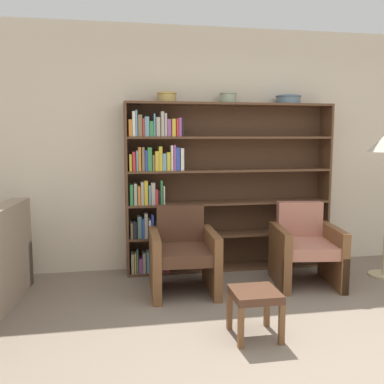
{
  "coord_description": "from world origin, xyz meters",
  "views": [
    {
      "loc": [
        -1.38,
        -2.39,
        1.52
      ],
      "look_at": [
        -0.6,
        1.96,
        0.95
      ],
      "focal_mm": 40.0,
      "sensor_mm": 36.0,
      "label": 1
    }
  ],
  "objects": [
    {
      "name": "armchair_cushioned",
      "position": [
        0.54,
        1.67,
        0.38
      ],
      "size": [
        0.73,
        0.76,
        0.83
      ],
      "rotation": [
        0.0,
        0.0,
        3.01
      ],
      "color": "brown",
      "rests_on": "ground"
    },
    {
      "name": "bowl_stoneware",
      "position": [
        -0.13,
        2.3,
        1.96
      ],
      "size": [
        0.2,
        0.2,
        0.12
      ],
      "color": "gray",
      "rests_on": "bookshelf"
    },
    {
      "name": "ground_plane",
      "position": [
        0.0,
        0.0,
        0.0
      ],
      "size": [
        24.0,
        24.0,
        0.0
      ],
      "primitive_type": "plane",
      "color": "#7A6B5B"
    },
    {
      "name": "footstool",
      "position": [
        -0.36,
        0.59,
        0.3
      ],
      "size": [
        0.35,
        0.35,
        0.37
      ],
      "color": "brown",
      "rests_on": "ground"
    },
    {
      "name": "wall_back",
      "position": [
        0.0,
        2.49,
        1.38
      ],
      "size": [
        12.0,
        0.06,
        2.75
      ],
      "color": "beige",
      "rests_on": "ground"
    },
    {
      "name": "bowl_sage",
      "position": [
        -0.82,
        2.3,
        1.96
      ],
      "size": [
        0.22,
        0.22,
        0.11
      ],
      "color": "tan",
      "rests_on": "bookshelf"
    },
    {
      "name": "bowl_brass",
      "position": [
        0.58,
        2.3,
        1.95
      ],
      "size": [
        0.29,
        0.29,
        0.1
      ],
      "color": "slate",
      "rests_on": "bookshelf"
    },
    {
      "name": "bookshelf",
      "position": [
        -0.35,
        2.32,
        0.96
      ],
      "size": [
        2.35,
        0.3,
        1.89
      ],
      "color": "brown",
      "rests_on": "ground"
    },
    {
      "name": "armchair_leather",
      "position": [
        -0.74,
        1.67,
        0.38
      ],
      "size": [
        0.66,
        0.7,
        0.83
      ],
      "rotation": [
        0.0,
        0.0,
        3.11
      ],
      "color": "brown",
      "rests_on": "ground"
    }
  ]
}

